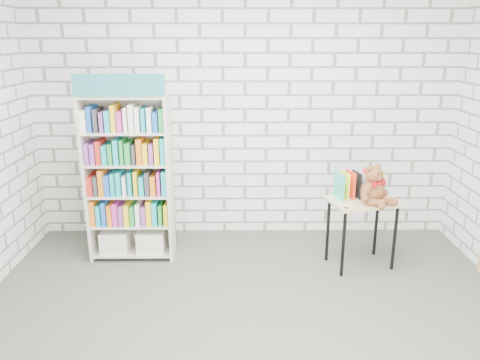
{
  "coord_description": "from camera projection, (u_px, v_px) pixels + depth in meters",
  "views": [
    {
      "loc": [
        -0.1,
        -2.99,
        2.14
      ],
      "look_at": [
        -0.06,
        0.95,
        0.93
      ],
      "focal_mm": 35.0,
      "sensor_mm": 36.0,
      "label": 1
    }
  ],
  "objects": [
    {
      "name": "room_shell",
      "position": [
        251.0,
        95.0,
        2.96
      ],
      "size": [
        4.52,
        4.02,
        2.81
      ],
      "color": "silver",
      "rests_on": "ground"
    },
    {
      "name": "ground",
      "position": [
        250.0,
        336.0,
        3.48
      ],
      "size": [
        4.5,
        4.5,
        0.0
      ],
      "primitive_type": "plane",
      "color": "#42493E",
      "rests_on": "ground"
    },
    {
      "name": "table_books",
      "position": [
        359.0,
        184.0,
        4.44
      ],
      "size": [
        0.47,
        0.29,
        0.26
      ],
      "color": "#2AB9A1",
      "rests_on": "display_table"
    },
    {
      "name": "teddy_bear",
      "position": [
        375.0,
        188.0,
        4.27
      ],
      "size": [
        0.35,
        0.34,
        0.36
      ],
      "color": "brown",
      "rests_on": "display_table"
    },
    {
      "name": "display_table",
      "position": [
        363.0,
        209.0,
        4.41
      ],
      "size": [
        0.71,
        0.57,
        0.67
      ],
      "color": "tan",
      "rests_on": "ground"
    },
    {
      "name": "bookshelf",
      "position": [
        129.0,
        177.0,
        4.52
      ],
      "size": [
        0.81,
        0.32,
        1.83
      ],
      "color": "beige",
      "rests_on": "ground"
    }
  ]
}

